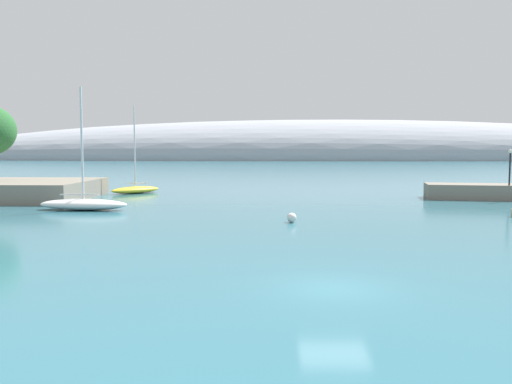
# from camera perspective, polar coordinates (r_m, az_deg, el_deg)

# --- Properties ---
(water) EXTENTS (600.00, 600.00, 0.00)m
(water) POSITION_cam_1_polar(r_m,az_deg,el_deg) (19.76, 8.38, -10.03)
(water) COLOR #2D6675
(water) RESTS_ON ground
(shore_outcrop) EXTENTS (15.96, 13.02, 1.80)m
(shore_outcrop) POSITION_cam_1_polar(r_m,az_deg,el_deg) (58.82, -24.76, 0.23)
(shore_outcrop) COLOR gray
(shore_outcrop) RESTS_ON ground
(distant_ridge) EXTENTS (378.22, 67.85, 36.47)m
(distant_ridge) POSITION_cam_1_polar(r_m,az_deg,el_deg) (249.43, 7.57, 3.45)
(distant_ridge) COLOR #999EA8
(distant_ridge) RESTS_ON ground
(sailboat_white_near_shore) EXTENTS (7.44, 2.76, 9.92)m
(sailboat_white_near_shore) POSITION_cam_1_polar(r_m,az_deg,el_deg) (45.71, -17.91, -1.16)
(sailboat_white_near_shore) COLOR white
(sailboat_white_near_shore) RESTS_ON water
(sailboat_yellow_mid_mooring) EXTENTS (5.57, 5.63, 9.70)m
(sailboat_yellow_mid_mooring) POSITION_cam_1_polar(r_m,az_deg,el_deg) (61.33, -12.72, 0.33)
(sailboat_yellow_mid_mooring) COLOR yellow
(sailboat_yellow_mid_mooring) RESTS_ON water
(mooring_buoy_white) EXTENTS (0.66, 0.66, 0.66)m
(mooring_buoy_white) POSITION_cam_1_polar(r_m,az_deg,el_deg) (36.30, 3.82, -2.75)
(mooring_buoy_white) COLOR silver
(mooring_buoy_white) RESTS_ON water
(harbor_lamp_post) EXTENTS (0.36, 0.36, 3.44)m
(harbor_lamp_post) POSITION_cam_1_polar(r_m,az_deg,el_deg) (56.30, 25.44, 2.84)
(harbor_lamp_post) COLOR black
(harbor_lamp_post) RESTS_ON breakwater_rocks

